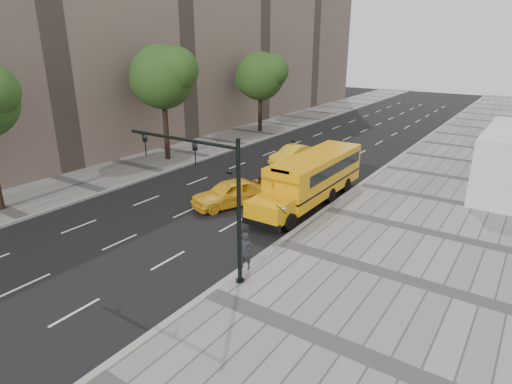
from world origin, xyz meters
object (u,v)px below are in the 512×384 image
Objects in this scene: tree_b at (163,76)px; taxi_far at (293,155)px; pedestrian at (246,251)px; tree_c at (261,76)px; taxi_near at (230,193)px; traffic_signal at (211,189)px; school_bus at (313,175)px.

tree_b reaches higher than taxi_far.
tree_c is at bearing 106.87° from pedestrian.
taxi_near is 0.77× the size of traffic_signal.
traffic_signal is at bearing -39.28° from tree_b.
tree_c is 22.60m from school_bus.
taxi_near reaches higher than taxi_far.
pedestrian is (5.58, -6.13, 0.18)m from taxi_near.
traffic_signal is at bearing -33.23° from taxi_near.
tree_c is 1.38× the size of traffic_signal.
tree_c is 1.79× the size of taxi_near.
pedestrian is at bearing -35.26° from tree_b.
traffic_signal is (15.59, -12.75, -3.03)m from tree_b.
taxi_near is 11.03m from taxi_far.
taxi_near is at bearing 122.78° from traffic_signal.
taxi_far is at bearing 127.71° from school_bus.
taxi_far is at bearing 29.79° from tree_b.
taxi_near is at bearing 116.94° from pedestrian.
tree_c is at bearing 90.00° from tree_b.
tree_b reaches higher than traffic_signal.
taxi_near is 8.30m from pedestrian.
school_bus is at bearing 93.64° from traffic_signal.
tree_b is 20.37m from traffic_signal.
tree_b reaches higher than tree_c.
school_bus is 5.48m from taxi_near.
tree_b is 2.14× the size of taxi_far.
pedestrian is at bearing -57.74° from tree_c.
tree_b is 1.51× the size of traffic_signal.
taxi_near is (-3.93, -3.70, -0.93)m from school_bus.
taxi_near is 9.14m from traffic_signal.
taxi_near is (10.97, -20.09, -5.41)m from tree_c.
tree_b is at bearing -90.00° from tree_c.
taxi_far is at bearing 109.09° from traffic_signal.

